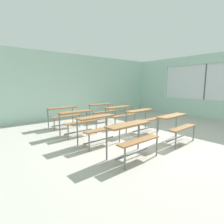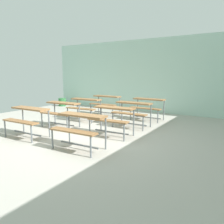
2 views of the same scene
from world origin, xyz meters
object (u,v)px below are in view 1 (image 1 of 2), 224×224
Objects in this scene: desk_bench_r0c0 at (132,133)px; desk_bench_r0c1 at (176,122)px; desk_bench_r1c1 at (142,116)px; desk_bench_r2c1 at (120,111)px; desk_bench_r1c0 at (98,123)px; desk_bench_r3c1 at (102,108)px; desk_bench_r2c0 at (78,117)px; desk_bench_r3c0 at (64,112)px.

desk_bench_r0c0 is 1.72m from desk_bench_r0c1.
desk_bench_r1c1 and desk_bench_r2c1 have the same top height.
desk_bench_r3c1 is at bearing 50.24° from desk_bench_r1c0.
desk_bench_r2c0 is 1.01× the size of desk_bench_r3c0.
desk_bench_r1c0 is 2.35m from desk_bench_r3c0.
desk_bench_r1c0 and desk_bench_r3c1 have the same top height.
desk_bench_r0c0 is at bearing 177.63° from desk_bench_r0c1.
desk_bench_r2c0 is at bearing -179.01° from desk_bench_r2c1.
desk_bench_r1c1 is at bearing -90.26° from desk_bench_r2c1.
desk_bench_r3c0 is at bearing 146.05° from desk_bench_r2c1.
desk_bench_r1c0 is at bearing -92.55° from desk_bench_r3c0.
desk_bench_r1c0 is at bearing 90.73° from desk_bench_r0c0.
desk_bench_r0c0 is 2.15m from desk_bench_r1c1.
desk_bench_r0c1 is 3.55m from desk_bench_r3c1.
desk_bench_r2c0 and desk_bench_r3c0 have the same top height.
desk_bench_r1c1 is 1.01× the size of desk_bench_r3c0.
desk_bench_r0c1 is 1.02× the size of desk_bench_r2c1.
desk_bench_r1c0 is (-1.76, 1.21, 0.00)m from desk_bench_r0c1.
desk_bench_r3c0 is at bearing 113.30° from desk_bench_r0c1.
desk_bench_r2c0 and desk_bench_r2c1 have the same top height.
desk_bench_r1c1 is 1.13m from desk_bench_r2c1.
desk_bench_r3c0 is 1.01× the size of desk_bench_r3c1.
desk_bench_r1c1 is 1.00× the size of desk_bench_r2c0.
desk_bench_r1c1 is at bearing -54.38° from desk_bench_r3c0.
desk_bench_r2c1 is (1.82, 0.03, 0.00)m from desk_bench_r2c0.
desk_bench_r0c0 is at bearing -91.49° from desk_bench_r3c0.
desk_bench_r0c1 is 2.94m from desk_bench_r2c0.
desk_bench_r3c0 and desk_bench_r3c1 have the same top height.
desk_bench_r0c1 is 1.25m from desk_bench_r1c1.
desk_bench_r2c1 is at bearing -35.57° from desk_bench_r3c0.
desk_bench_r2c0 is (-1.78, 2.34, 0.00)m from desk_bench_r0c1.
desk_bench_r3c1 is at bearing -2.01° from desk_bench_r3c0.
desk_bench_r0c0 is 3.56m from desk_bench_r3c0.
desk_bench_r0c0 is 1.22m from desk_bench_r1c0.
desk_bench_r1c0 is at bearing 142.97° from desk_bench_r0c1.
desk_bench_r2c0 is at bearing 88.92° from desk_bench_r1c0.
desk_bench_r2c0 is (-0.02, 1.13, 0.00)m from desk_bench_r1c0.
desk_bench_r0c0 is 0.99× the size of desk_bench_r1c1.
desk_bench_r0c0 is 0.99× the size of desk_bench_r1c0.
desk_bench_r1c1 is (1.80, 0.03, 0.00)m from desk_bench_r1c0.
desk_bench_r1c0 is 1.02× the size of desk_bench_r2c1.
desk_bench_r1c1 is at bearing -33.67° from desk_bench_r2c0.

